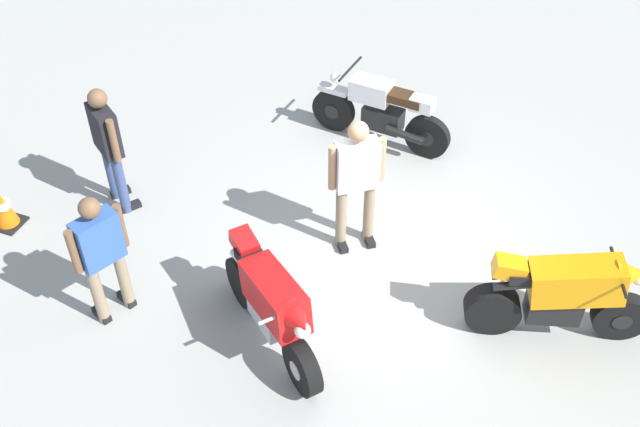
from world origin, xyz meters
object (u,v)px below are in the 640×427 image
Objects in this scene: person_in_black_shirt at (108,141)px; traffic_cone at (4,208)px; motorcycle_orange_sportbike at (563,294)px; person_in_white_shirt at (357,176)px; person_in_blue_shirt at (101,252)px; motorcycle_silver_cruiser at (381,112)px; motorcycle_red_sportbike at (272,304)px.

person_in_black_shirt is 3.27× the size of traffic_cone.
motorcycle_orange_sportbike is at bearing -56.38° from person_in_black_shirt.
person_in_white_shirt is at bearing 150.54° from motorcycle_orange_sportbike.
person_in_blue_shirt is 0.94× the size of person_in_white_shirt.
motorcycle_orange_sportbike reaches higher than motorcycle_silver_cruiser.
motorcycle_silver_cruiser is at bearing 120.17° from motorcycle_orange_sportbike.
person_in_black_shirt is (2.77, -1.35, 0.40)m from motorcycle_red_sportbike.
person_in_white_shirt reaches higher than traffic_cone.
person_in_white_shirt is at bearing -47.14° from person_in_black_shirt.
person_in_black_shirt is at bearing 48.60° from motorcycle_silver_cruiser.
motorcycle_orange_sportbike is at bearing -138.04° from person_in_blue_shirt.
person_in_white_shirt is 1.02× the size of person_in_black_shirt.
motorcycle_red_sportbike is 0.92× the size of person_in_white_shirt.
person_in_blue_shirt is at bearing 72.97° from motorcycle_silver_cruiser.
motorcycle_orange_sportbike is 5.57m from person_in_black_shirt.
motorcycle_orange_sportbike reaches higher than traffic_cone.
person_in_white_shirt is at bearing 105.39° from motorcycle_silver_cruiser.
motorcycle_silver_cruiser is 1.26× the size of person_in_blue_shirt.
traffic_cone is (6.67, 0.73, -0.33)m from motorcycle_orange_sportbike.
motorcycle_silver_cruiser is 2.17m from person_in_white_shirt.
person_in_blue_shirt reaches higher than motorcycle_silver_cruiser.
person_in_black_shirt is 1.59m from traffic_cone.
motorcycle_orange_sportbike is 6.72m from traffic_cone.
person_in_white_shirt is (-0.30, -1.77, 0.43)m from motorcycle_red_sportbike.
person_in_black_shirt is (2.72, 2.50, 0.48)m from motorcycle_silver_cruiser.
traffic_cone is at bearing 47.26° from motorcycle_silver_cruiser.
person_in_blue_shirt is at bearing -82.23° from person_in_white_shirt.
person_in_white_shirt is (2.48, -0.56, 0.43)m from motorcycle_orange_sportbike.
motorcycle_silver_cruiser is at bearing -138.75° from traffic_cone.
person_in_black_shirt reaches higher than motorcycle_orange_sportbike.
person_in_blue_shirt is 1.89m from person_in_black_shirt.
person_in_black_shirt is at bearing -166.24° from motorcycle_red_sportbike.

